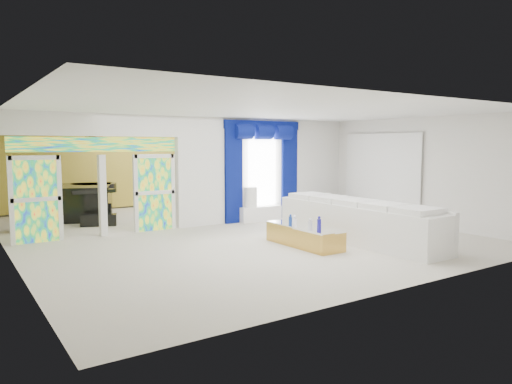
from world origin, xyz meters
TOP-DOWN VIEW (x-y plane):
  - floor at (0.00, 0.00)m, footprint 12.00×12.00m
  - dividing_wall at (2.15, 1.00)m, footprint 5.70×0.18m
  - dividing_header at (-2.85, 1.00)m, footprint 4.30×0.18m
  - stained_panel_left at (-4.28, 1.00)m, footprint 0.95×0.04m
  - stained_panel_right at (-1.42, 1.00)m, footprint 0.95×0.04m
  - stained_transom at (-2.85, 1.00)m, footprint 4.00×0.05m
  - window_pane at (1.90, 0.90)m, footprint 1.00×0.02m
  - blue_drape_left at (0.90, 0.87)m, footprint 0.55×0.10m
  - blue_drape_right at (2.90, 0.87)m, footprint 0.55×0.10m
  - blue_pelmet at (1.90, 0.87)m, footprint 2.60×0.12m
  - wall_mirror at (4.94, -1.00)m, footprint 0.04×2.70m
  - gold_curtains at (0.00, 5.90)m, footprint 9.70×0.12m
  - white_sofa at (1.95, -2.99)m, footprint 1.00×4.53m
  - coffee_table at (0.60, -2.69)m, footprint 0.67×1.98m
  - console_table at (1.72, 0.77)m, footprint 1.32×0.47m
  - table_lamp at (1.42, 0.77)m, footprint 0.36×0.36m
  - armchair at (4.14, 0.55)m, footprint 1.06×1.17m
  - grand_piano at (-2.47, 4.14)m, footprint 2.13×2.42m
  - piano_bench at (-2.47, 2.54)m, footprint 1.02×0.67m
  - tv_console at (-4.38, 2.78)m, footprint 0.57×0.53m
  - chandelier at (-2.30, 3.40)m, footprint 0.60×0.60m
  - decanters at (0.57, -2.75)m, footprint 0.18×1.12m

SIDE VIEW (x-z plane):
  - floor at x=0.00m, z-range 0.00..0.00m
  - piano_bench at x=-2.47m, z-range 0.00..0.32m
  - console_table at x=1.72m, z-range 0.00..0.44m
  - coffee_table at x=0.60m, z-range 0.00..0.44m
  - armchair at x=4.14m, z-range 0.00..0.68m
  - tv_console at x=-4.38m, z-range 0.00..0.77m
  - white_sofa at x=1.95m, z-range 0.00..0.86m
  - grand_piano at x=-2.47m, z-range 0.00..1.02m
  - decanters at x=0.57m, z-range 0.41..0.64m
  - table_lamp at x=1.42m, z-range 0.44..1.02m
  - stained_panel_left at x=-4.28m, z-range 0.00..2.00m
  - stained_panel_right at x=-1.42m, z-range 0.00..2.00m
  - blue_drape_left at x=0.90m, z-range 0.00..2.80m
  - blue_drape_right at x=2.90m, z-range 0.00..2.80m
  - window_pane at x=1.90m, z-range 0.30..2.60m
  - dividing_wall at x=2.15m, z-range 0.00..3.00m
  - gold_curtains at x=0.00m, z-range 0.05..2.95m
  - wall_mirror at x=4.94m, z-range 0.60..2.50m
  - stained_transom at x=-2.85m, z-range 2.08..2.42m
  - chandelier at x=-2.30m, z-range 2.35..2.95m
  - dividing_header at x=-2.85m, z-range 2.45..3.00m
  - blue_pelmet at x=1.90m, z-range 2.69..2.94m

